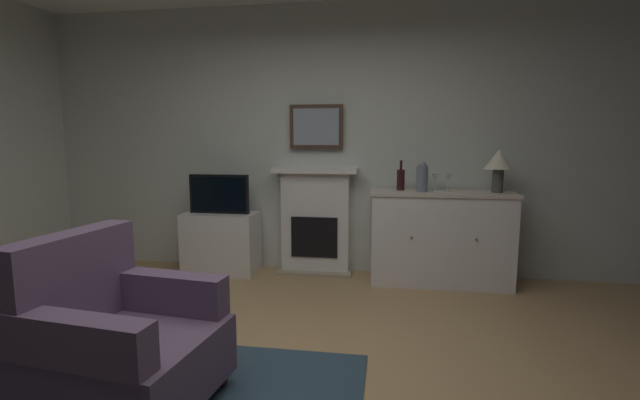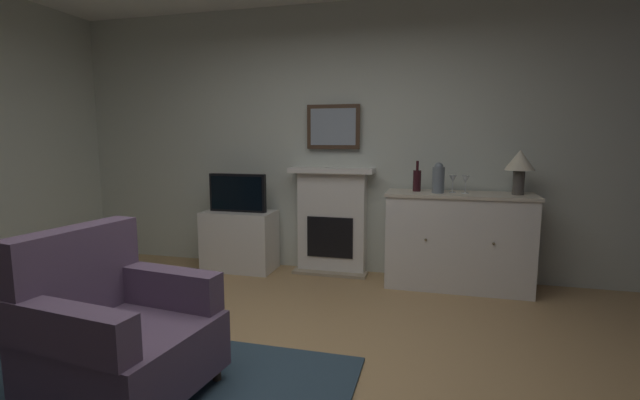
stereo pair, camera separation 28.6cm
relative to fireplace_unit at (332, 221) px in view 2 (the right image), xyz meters
name	(u,v)px [view 2 (the right image)]	position (x,y,z in m)	size (l,w,h in m)	color
ground_plane	(260,398)	(0.12, -2.26, -0.60)	(6.21, 4.84, 0.10)	tan
wall_rear	(346,141)	(0.12, 0.13, 0.83)	(6.21, 0.06, 2.75)	silver
fireplace_unit	(332,221)	(0.00, 0.00, 0.00)	(0.87, 0.30, 1.10)	white
framed_picture	(333,127)	(0.00, 0.05, 0.97)	(0.55, 0.04, 0.45)	#473323
sideboard_cabinet	(458,241)	(1.25, -0.18, -0.10)	(1.33, 0.49, 0.90)	white
table_lamp	(520,163)	(1.75, -0.18, 0.63)	(0.26, 0.26, 0.40)	#4C4742
wine_bottle	(417,180)	(0.86, -0.13, 0.46)	(0.08, 0.08, 0.29)	#331419
wine_glass_left	(453,179)	(1.19, -0.15, 0.47)	(0.07, 0.07, 0.16)	silver
wine_glass_center	(466,180)	(1.30, -0.19, 0.47)	(0.07, 0.07, 0.16)	silver
vase_decorative	(438,178)	(1.06, -0.23, 0.49)	(0.11, 0.11, 0.28)	slate
tv_cabinet	(240,240)	(-0.97, -0.16, -0.23)	(0.75, 0.42, 0.63)	white
tv_set	(238,193)	(-0.97, -0.19, 0.28)	(0.62, 0.07, 0.40)	black
armchair	(115,331)	(-0.59, -2.52, -0.17)	(0.89, 0.86, 0.92)	#604C66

